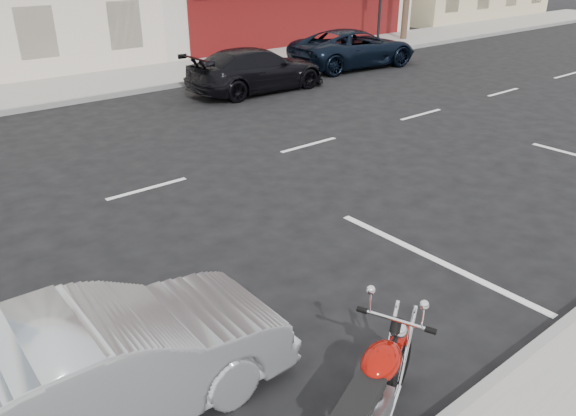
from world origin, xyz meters
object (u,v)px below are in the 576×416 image
at_px(motorcycle, 399,352).
at_px(car_far, 257,70).
at_px(fire_hydrant, 353,37).
at_px(sedan_silver, 96,370).
at_px(suv_far, 354,48).

bearing_deg(motorcycle, car_far, 37.37).
bearing_deg(fire_hydrant, motorcycle, -134.16).
bearing_deg(fire_hydrant, car_far, -155.55).
bearing_deg(car_far, motorcycle, 149.82).
height_order(fire_hydrant, sedan_silver, sedan_silver).
relative_size(motorcycle, car_far, 0.43).
distance_m(motorcycle, car_far, 13.16).
height_order(suv_far, car_far, suv_far).
bearing_deg(sedan_silver, car_far, -41.48).
relative_size(sedan_silver, suv_far, 0.76).
xyz_separation_m(fire_hydrant, suv_far, (-2.68, -2.69, 0.15)).
xyz_separation_m(motorcycle, sedan_silver, (-2.45, 1.46, 0.14)).
xyz_separation_m(fire_hydrant, car_far, (-7.77, -3.53, 0.13)).
height_order(fire_hydrant, motorcycle, motorcycle).
height_order(fire_hydrant, car_far, car_far).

